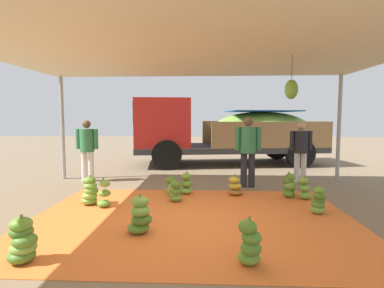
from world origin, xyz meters
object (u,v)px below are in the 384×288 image
Objects in this scene: banana_bunch_3 at (250,244)px; worker_0 at (87,146)px; banana_bunch_5 at (318,201)px; banana_bunch_1 at (305,189)px; banana_bunch_4 at (22,241)px; banana_bunch_0 at (90,192)px; banana_bunch_7 at (175,192)px; worker_2 at (301,147)px; banana_bunch_6 at (235,187)px; banana_bunch_2 at (289,186)px; banana_bunch_11 at (172,186)px; banana_bunch_8 at (186,184)px; banana_bunch_10 at (104,195)px; worker_1 at (248,146)px; banana_bunch_9 at (140,216)px; cargo_truck_main at (224,131)px.

worker_0 reaches higher than banana_bunch_3.
banana_bunch_1 is at bearing 85.71° from banana_bunch_5.
banana_bunch_0 is at bearing 92.88° from banana_bunch_4.
banana_bunch_0 is 1.69m from banana_bunch_7.
banana_bunch_1 is 0.32× the size of worker_2.
banana_bunch_1 reaches higher than banana_bunch_6.
banana_bunch_2 is at bearing -113.67° from worker_2.
worker_0 reaches higher than banana_bunch_5.
worker_2 is (1.89, 1.55, 0.74)m from banana_bunch_6.
worker_2 reaches higher than banana_bunch_6.
banana_bunch_1 is at bearing -6.12° from banana_bunch_11.
worker_0 is at bearing 154.52° from banana_bunch_8.
banana_bunch_11 is 0.26× the size of worker_0.
worker_2 is at bearing 26.87° from banana_bunch_8.
banana_bunch_10 is at bearing -145.13° from banana_bunch_8.
banana_bunch_9 is at bearing -122.41° from worker_1.
worker_1 is (3.22, 4.16, 0.76)m from banana_bunch_4.
banana_bunch_0 is 1.09× the size of banana_bunch_5.
banana_bunch_10 is 0.33× the size of worker_1.
worker_1 is 1.65m from worker_2.
worker_0 is at bearing 112.52° from banana_bunch_0.
banana_bunch_0 reaches higher than banana_bunch_6.
banana_bunch_11 is (-2.56, 0.19, -0.06)m from banana_bunch_2.
banana_bunch_1 is 2.74m from banana_bunch_7.
banana_bunch_10 reaches higher than banana_bunch_1.
banana_bunch_5 is 1.23× the size of banana_bunch_11.
banana_bunch_9 is at bearing -52.86° from banana_bunch_10.
banana_bunch_11 is (0.21, 2.36, -0.07)m from banana_bunch_9.
banana_bunch_4 reaches higher than banana_bunch_1.
banana_bunch_11 is 3.71m from worker_2.
banana_bunch_4 is 0.35× the size of worker_0.
banana_bunch_10 is (-0.98, 1.30, -0.01)m from banana_bunch_9.
cargo_truck_main is at bearing 40.62° from worker_0.
worker_1 reaches higher than banana_bunch_0.
banana_bunch_3 is at bearing -97.26° from worker_1.
banana_bunch_0 is at bearing -152.48° from worker_1.
cargo_truck_main reaches higher than banana_bunch_8.
banana_bunch_5 is 0.94× the size of banana_bunch_10.
banana_bunch_9 is (-2.99, -1.05, 0.02)m from banana_bunch_5.
cargo_truck_main is (-1.44, 4.95, 1.03)m from banana_bunch_1.
banana_bunch_5 is 2.78m from banana_bunch_8.
banana_bunch_3 is at bearing -127.20° from banana_bunch_5.
banana_bunch_3 is 0.08× the size of cargo_truck_main.
banana_bunch_2 is at bearing -4.27° from banana_bunch_11.
banana_bunch_0 is 1.13× the size of banana_bunch_8.
banana_bunch_5 is 1.17× the size of banana_bunch_6.
banana_bunch_2 is at bearing 10.13° from banana_bunch_0.
banana_bunch_11 is (-0.33, 0.01, -0.04)m from banana_bunch_8.
banana_bunch_2 is (4.10, 0.73, -0.01)m from banana_bunch_0.
banana_bunch_8 is (-0.96, 3.28, -0.03)m from banana_bunch_3.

